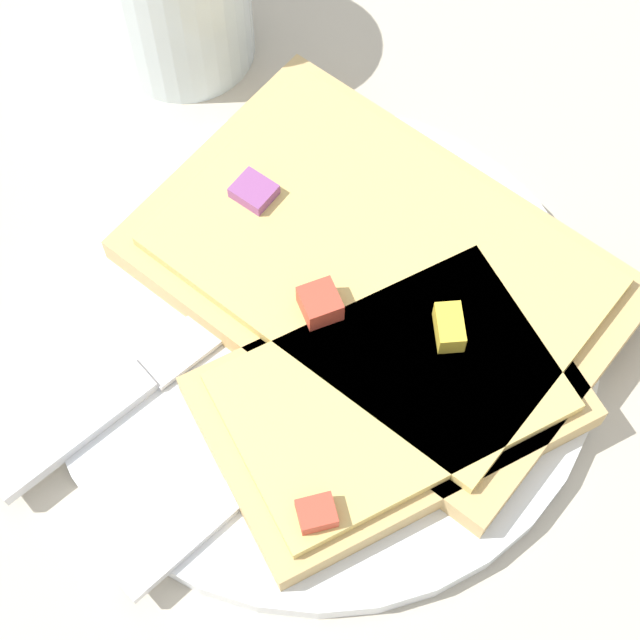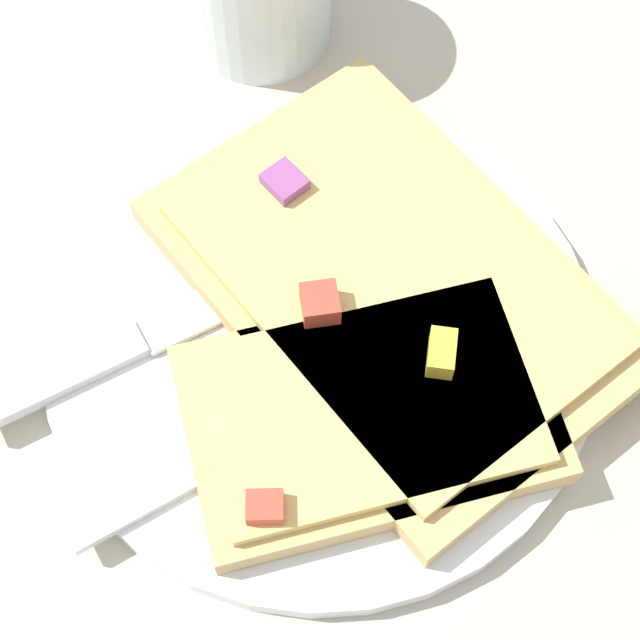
{
  "view_description": "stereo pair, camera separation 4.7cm",
  "coord_description": "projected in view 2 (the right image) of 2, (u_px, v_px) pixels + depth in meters",
  "views": [
    {
      "loc": [
        -0.19,
        -0.08,
        0.44
      ],
      "look_at": [
        0.0,
        0.0,
        0.02
      ],
      "focal_mm": 60.0,
      "sensor_mm": 36.0,
      "label": 1
    },
    {
      "loc": [
        -0.17,
        -0.12,
        0.44
      ],
      "look_at": [
        0.0,
        0.0,
        0.02
      ],
      "focal_mm": 60.0,
      "sensor_mm": 36.0,
      "label": 2
    }
  ],
  "objects": [
    {
      "name": "ground_plane",
      "position": [
        320.0,
        341.0,
        0.49
      ],
      "size": [
        4.0,
        4.0,
        0.0
      ],
      "primitive_type": "plane",
      "color": "#BCB29E"
    },
    {
      "name": "fork",
      "position": [
        324.0,
        412.0,
        0.45
      ],
      "size": [
        0.2,
        0.1,
        0.01
      ],
      "rotation": [
        0.0,
        0.0,
        5.87
      ],
      "color": "silver",
      "rests_on": "plate"
    },
    {
      "name": "crumb_scatter",
      "position": [
        331.0,
        249.0,
        0.49
      ],
      "size": [
        0.01,
        0.11,
        0.01
      ],
      "color": "#E0B670",
      "rests_on": "plate"
    },
    {
      "name": "plate",
      "position": [
        320.0,
        336.0,
        0.48
      ],
      "size": [
        0.25,
        0.25,
        0.01
      ],
      "color": "white",
      "rests_on": "ground"
    },
    {
      "name": "pizza_slice_corner",
      "position": [
        369.0,
        412.0,
        0.45
      ],
      "size": [
        0.18,
        0.17,
        0.03
      ],
      "rotation": [
        0.0,
        0.0,
        2.45
      ],
      "color": "tan",
      "rests_on": "plate"
    },
    {
      "name": "pizza_slice_main",
      "position": [
        390.0,
        283.0,
        0.47
      ],
      "size": [
        0.19,
        0.24,
        0.03
      ],
      "rotation": [
        0.0,
        0.0,
        4.43
      ],
      "color": "tan",
      "rests_on": "plate"
    },
    {
      "name": "knife",
      "position": [
        160.0,
        330.0,
        0.47
      ],
      "size": [
        0.19,
        0.11,
        0.01
      ],
      "rotation": [
        0.0,
        0.0,
        5.83
      ],
      "color": "silver",
      "rests_on": "plate"
    }
  ]
}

